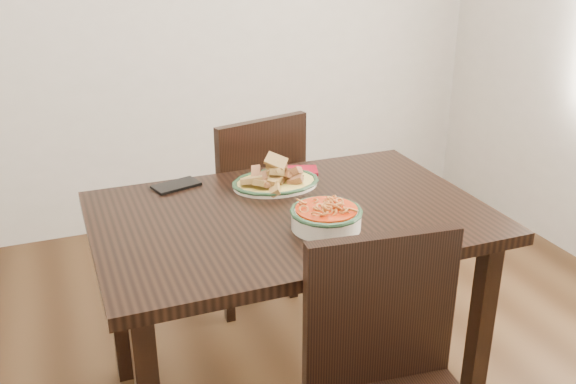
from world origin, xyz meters
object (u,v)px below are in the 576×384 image
object	(u,v)px
chair_far	(250,201)
smartphone	(176,185)
fish_plate	(276,174)
noodle_bowl	(326,215)
dining_table	(290,237)

from	to	relation	value
chair_far	smartphone	world-z (taller)	chair_far
chair_far	fish_plate	distance (m)	0.55
noodle_bowl	smartphone	size ratio (longest dim) A/B	1.38
chair_far	noodle_bowl	xyz separation A→B (m)	(-0.02, -0.84, 0.29)
dining_table	smartphone	bearing A→B (deg)	131.01
dining_table	fish_plate	xyz separation A→B (m)	(0.03, 0.22, 0.14)
chair_far	noodle_bowl	distance (m)	0.89
dining_table	noodle_bowl	size ratio (longest dim) A/B	5.62
dining_table	noodle_bowl	bearing A→B (deg)	-69.99
fish_plate	smartphone	size ratio (longest dim) A/B	1.90
chair_far	noodle_bowl	bearing A→B (deg)	74.32
fish_plate	noodle_bowl	bearing A→B (deg)	-86.46
dining_table	smartphone	distance (m)	0.47
dining_table	chair_far	bearing A→B (deg)	83.31
noodle_bowl	smartphone	world-z (taller)	noodle_bowl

